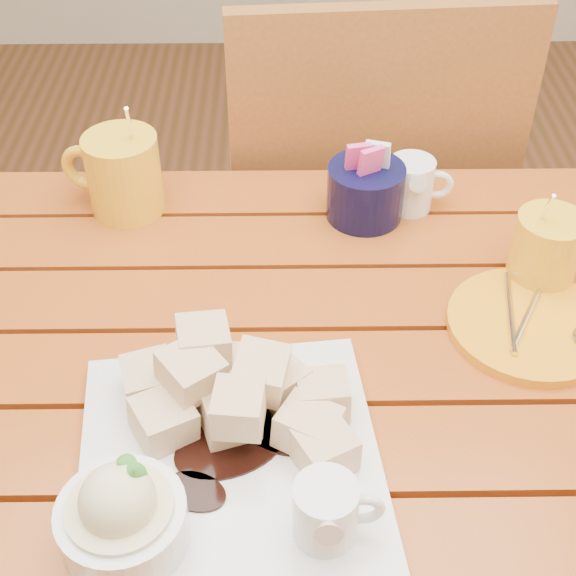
{
  "coord_description": "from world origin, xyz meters",
  "views": [
    {
      "loc": [
        0.01,
        -0.62,
        1.41
      ],
      "look_at": [
        0.02,
        0.05,
        0.82
      ],
      "focal_mm": 50.0,
      "sensor_mm": 36.0,
      "label": 1
    }
  ],
  "objects_px": {
    "table": "(270,426)",
    "orange_saucer": "(531,324)",
    "chair_far": "(359,210)",
    "coffee_mug_left": "(122,173)",
    "coffee_mug_right": "(548,248)",
    "dessert_plate": "(212,456)"
  },
  "relations": [
    {
      "from": "table",
      "to": "coffee_mug_right",
      "type": "height_order",
      "value": "coffee_mug_right"
    },
    {
      "from": "coffee_mug_left",
      "to": "coffee_mug_right",
      "type": "relative_size",
      "value": 1.2
    },
    {
      "from": "coffee_mug_right",
      "to": "chair_far",
      "type": "height_order",
      "value": "chair_far"
    },
    {
      "from": "orange_saucer",
      "to": "table",
      "type": "bearing_deg",
      "value": -169.89
    },
    {
      "from": "coffee_mug_right",
      "to": "orange_saucer",
      "type": "distance_m",
      "value": 0.11
    },
    {
      "from": "coffee_mug_left",
      "to": "coffee_mug_right",
      "type": "distance_m",
      "value": 0.56
    },
    {
      "from": "coffee_mug_left",
      "to": "coffee_mug_right",
      "type": "height_order",
      "value": "coffee_mug_left"
    },
    {
      "from": "orange_saucer",
      "to": "coffee_mug_right",
      "type": "bearing_deg",
      "value": 69.22
    },
    {
      "from": "orange_saucer",
      "to": "chair_far",
      "type": "height_order",
      "value": "chair_far"
    },
    {
      "from": "table",
      "to": "coffee_mug_left",
      "type": "xyz_separation_m",
      "value": [
        -0.2,
        0.3,
        0.17
      ]
    },
    {
      "from": "coffee_mug_left",
      "to": "orange_saucer",
      "type": "bearing_deg",
      "value": -9.88
    },
    {
      "from": "dessert_plate",
      "to": "chair_far",
      "type": "relative_size",
      "value": 0.33
    },
    {
      "from": "coffee_mug_left",
      "to": "orange_saucer",
      "type": "relative_size",
      "value": 0.88
    },
    {
      "from": "table",
      "to": "orange_saucer",
      "type": "distance_m",
      "value": 0.33
    },
    {
      "from": "orange_saucer",
      "to": "chair_far",
      "type": "relative_size",
      "value": 0.2
    },
    {
      "from": "orange_saucer",
      "to": "chair_far",
      "type": "distance_m",
      "value": 0.58
    },
    {
      "from": "table",
      "to": "orange_saucer",
      "type": "xyz_separation_m",
      "value": [
        0.31,
        0.05,
        0.11
      ]
    },
    {
      "from": "table",
      "to": "chair_far",
      "type": "height_order",
      "value": "chair_far"
    },
    {
      "from": "dessert_plate",
      "to": "coffee_mug_right",
      "type": "distance_m",
      "value": 0.49
    },
    {
      "from": "table",
      "to": "orange_saucer",
      "type": "height_order",
      "value": "orange_saucer"
    },
    {
      "from": "table",
      "to": "chair_far",
      "type": "relative_size",
      "value": 1.23
    },
    {
      "from": "chair_far",
      "to": "dessert_plate",
      "type": "bearing_deg",
      "value": 69.52
    }
  ]
}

